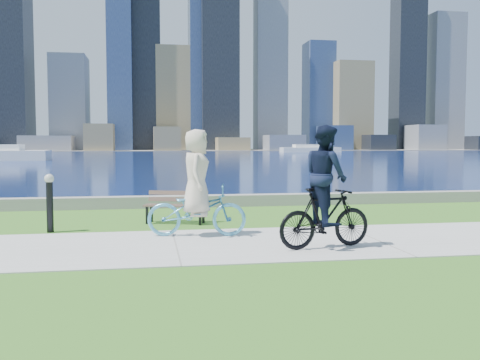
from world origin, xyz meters
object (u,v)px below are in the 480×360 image
object	(u,v)px
cyclist_woman	(197,197)
cyclist_man	(325,197)
bollard_lamp	(50,199)
park_bench	(176,204)

from	to	relation	value
cyclist_woman	cyclist_man	world-z (taller)	cyclist_man
cyclist_woman	cyclist_man	xyz separation A→B (m)	(2.23, -1.67, 0.13)
bollard_lamp	cyclist_man	size ratio (longest dim) A/B	0.57
bollard_lamp	cyclist_man	distance (m)	6.03
bollard_lamp	cyclist_woman	distance (m)	3.31
cyclist_man	cyclist_woman	bearing A→B (deg)	41.53
park_bench	cyclist_woman	xyz separation A→B (m)	(0.33, -2.00, 0.37)
cyclist_woman	cyclist_man	size ratio (longest dim) A/B	0.98
park_bench	bollard_lamp	size ratio (longest dim) A/B	1.24
bollard_lamp	park_bench	bearing A→B (deg)	17.93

